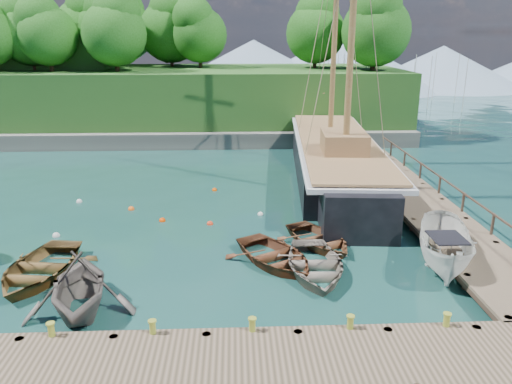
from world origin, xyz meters
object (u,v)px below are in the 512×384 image
rowboat_0 (40,277)px  rowboat_1 (82,312)px  rowboat_4 (319,245)px  schooner (336,163)px  rowboat_3 (314,273)px  cabin_boat_white (443,270)px  rowboat_2 (275,263)px

rowboat_0 → rowboat_1: 3.63m
rowboat_4 → schooner: bearing=49.0°
rowboat_0 → rowboat_3: rowboat_0 is taller
rowboat_0 → cabin_boat_white: size_ratio=0.92×
cabin_boat_white → schooner: (-1.89, 13.13, 1.13)m
rowboat_2 → schooner: (4.94, 12.24, 1.13)m
rowboat_4 → schooner: schooner is taller
rowboat_4 → cabin_boat_white: 5.40m
rowboat_3 → cabin_boat_white: 5.32m
rowboat_2 → rowboat_3: bearing=-62.1°
rowboat_1 → rowboat_3: rowboat_1 is taller
rowboat_2 → cabin_boat_white: size_ratio=0.83×
rowboat_2 → rowboat_4: size_ratio=1.10×
rowboat_0 → cabin_boat_white: (16.26, -0.09, 0.00)m
rowboat_3 → cabin_boat_white: (5.32, 0.07, 0.00)m
rowboat_3 → rowboat_4: bearing=77.6°
rowboat_1 → cabin_boat_white: bearing=-0.3°
cabin_boat_white → rowboat_2: bearing=-169.7°
rowboat_2 → rowboat_4: bearing=10.1°
rowboat_0 → rowboat_1: bearing=-40.6°
rowboat_1 → rowboat_4: rowboat_1 is taller
schooner → rowboat_2: bearing=-107.3°
rowboat_2 → cabin_boat_white: (6.83, -0.88, 0.00)m
rowboat_1 → schooner: 19.80m
rowboat_3 → schooner: size_ratio=0.17×
rowboat_3 → schooner: 13.68m
rowboat_2 → rowboat_3: size_ratio=0.96×
rowboat_4 → rowboat_1: bearing=-176.0°
rowboat_3 → rowboat_4: size_ratio=1.15×
rowboat_0 → rowboat_3: bearing=6.9°
rowboat_0 → schooner: 19.43m
rowboat_0 → cabin_boat_white: bearing=7.4°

